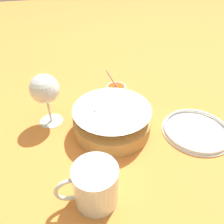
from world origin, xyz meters
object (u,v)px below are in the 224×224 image
object	(u,v)px
wine_glass	(45,90)
beer_mug	(95,186)
sauce_cup	(116,90)
food_basket	(112,121)
side_plate	(196,130)

from	to	relation	value
wine_glass	beer_mug	distance (m)	0.31
sauce_cup	wine_glass	distance (m)	0.27
food_basket	sauce_cup	size ratio (longest dim) A/B	2.13
food_basket	wine_glass	bearing A→B (deg)	-26.40
wine_glass	beer_mug	bearing A→B (deg)	106.20
sauce_cup	beer_mug	bearing A→B (deg)	68.58
beer_mug	side_plate	distance (m)	0.36
beer_mug	side_plate	world-z (taller)	beer_mug
food_basket	beer_mug	distance (m)	0.23
food_basket	wine_glass	distance (m)	0.21
food_basket	wine_glass	size ratio (longest dim) A/B	1.40
food_basket	wine_glass	xyz separation A→B (m)	(0.18, -0.09, 0.08)
sauce_cup	beer_mug	xyz separation A→B (m)	(0.15, 0.39, 0.03)
beer_mug	wine_glass	bearing A→B (deg)	-73.80
sauce_cup	side_plate	world-z (taller)	sauce_cup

